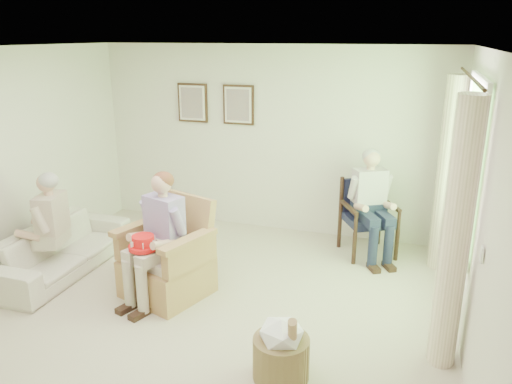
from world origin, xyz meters
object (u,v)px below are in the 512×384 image
person_wicker (159,230)px  person_sofa (46,222)px  person_dark (370,197)px  red_hat (143,243)px  wicker_armchair (168,264)px  wood_armchair (369,214)px  sofa (61,249)px  hatbox (281,349)px

person_wicker → person_sofa: size_ratio=1.11×
person_dark → red_hat: person_dark is taller
red_hat → person_dark: bearing=44.2°
wicker_armchair → person_sofa: size_ratio=0.86×
wood_armchair → person_wicker: bearing=-164.4°
sofa → hatbox: size_ratio=2.75×
person_wicker → person_dark: person_wicker is taller
wicker_armchair → person_dark: (1.95, 1.64, 0.46)m
wicker_armchair → person_sofa: bearing=-157.7°
sofa → person_sofa: 0.45m
person_dark → person_sofa: size_ratio=1.10×
person_dark → wood_armchair: bearing=60.7°
person_wicker → red_hat: person_wicker is taller
red_hat → wicker_armchair: bearing=76.0°
wood_armchair → person_dark: person_dark is taller
wood_armchair → person_sofa: 3.91m
person_wicker → person_dark: bearing=61.0°
person_wicker → person_sofa: person_wicker is taller
person_wicker → wood_armchair: bearing=63.4°
sofa → person_dark: person_dark is taller
wicker_armchair → person_wicker: person_wicker is taller
person_wicker → person_sofa: bearing=-163.1°
person_dark → hatbox: (-0.40, -2.64, -0.52)m
red_hat → hatbox: red_hat is taller
hatbox → person_wicker: bearing=151.1°
wicker_armchair → hatbox: wicker_armchair is taller
person_sofa → red_hat: size_ratio=4.08×
person_sofa → red_hat: (1.39, -0.23, 0.02)m
wicker_armchair → red_hat: size_ratio=3.51×
red_hat → hatbox: bearing=-22.1°
wicker_armchair → person_dark: 2.59m
person_wicker → hatbox: person_wicker is taller
hatbox → wicker_armchair: bearing=147.3°
person_dark → sofa: bearing=175.3°
sofa → person_wicker: (1.47, -0.22, 0.52)m
wood_armchair → sofa: (-3.42, -1.72, -0.24)m
wood_armchair → person_sofa: bearing=179.8°
sofa → red_hat: red_hat is taller
wicker_armchair → sofa: bearing=-164.6°
person_sofa → hatbox: (3.02, -0.90, -0.42)m
wood_armchair → person_sofa: size_ratio=0.77×
wicker_armchair → sofa: size_ratio=0.56×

